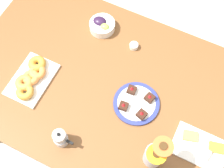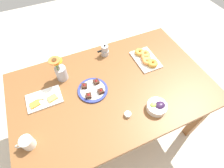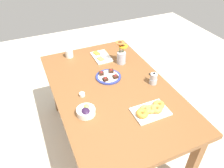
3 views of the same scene
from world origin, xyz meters
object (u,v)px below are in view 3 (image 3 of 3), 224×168
dining_table (112,95)px  flower_vase (121,56)px  moka_pot (153,79)px  dessert_plate (108,76)px  cheese_platter (101,57)px  jam_cup_honey (82,95)px  croissant_platter (151,110)px  grape_bowl (86,111)px  coffee_mug (69,53)px

dining_table → flower_vase: 0.45m
dining_table → moka_pot: moka_pot is taller
dining_table → dessert_plate: size_ratio=6.72×
dessert_plate → moka_pot: size_ratio=2.00×
cheese_platter → moka_pot: bearing=-156.7°
dining_table → jam_cup_honey: (-0.00, 0.28, 0.10)m
dessert_plate → flower_vase: flower_vase is taller
cheese_platter → moka_pot: moka_pot is taller
croissant_platter → moka_pot: moka_pot is taller
grape_bowl → moka_pot: moka_pot is taller
croissant_platter → flower_vase: 0.75m
dining_table → moka_pot: size_ratio=13.45×
dining_table → dessert_plate: (0.15, -0.03, 0.10)m
flower_vase → dessert_plate: bearing=129.6°
dining_table → coffee_mug: coffee_mug is taller
croissant_platter → cheese_platter: bearing=2.9°
cheese_platter → flower_vase: flower_vase is taller
coffee_mug → dessert_plate: coffee_mug is taller
dining_table → jam_cup_honey: jam_cup_honey is taller
dessert_plate → croissant_platter: bearing=-167.8°
croissant_platter → moka_pot: bearing=-35.1°
moka_pot → flower_vase: bearing=14.8°
dining_table → coffee_mug: bearing=16.9°
dessert_plate → dining_table: bearing=168.9°
flower_vase → dining_table: bearing=143.2°
grape_bowl → croissant_platter: (-0.18, -0.46, -0.01)m
croissant_platter → flower_vase: (0.74, -0.10, 0.06)m
dining_table → coffee_mug: (0.68, 0.21, 0.13)m
dining_table → grape_bowl: 0.40m
flower_vase → moka_pot: bearing=-165.2°
grape_bowl → dining_table: bearing=-55.2°
croissant_platter → dessert_plate: same height
jam_cup_honey → dessert_plate: (0.16, -0.31, -0.00)m
moka_pot → cheese_platter: bearing=23.3°
grape_bowl → cheese_platter: 0.85m
flower_vase → moka_pot: flower_vase is taller
cheese_platter → croissant_platter: croissant_platter is taller
grape_bowl → cheese_platter: bearing=-29.3°
cheese_platter → jam_cup_honey: bearing=144.3°
flower_vase → croissant_platter: bearing=172.1°
cheese_platter → dessert_plate: bearing=168.9°
croissant_platter → coffee_mug: bearing=18.3°
dessert_plate → cheese_platter: bearing=-11.1°
jam_cup_honey → flower_vase: bearing=-57.1°
flower_vase → grape_bowl: bearing=134.5°
grape_bowl → croissant_platter: size_ratio=0.52×
dessert_plate → moka_pot: moka_pot is taller
dining_table → grape_bowl: size_ratio=10.94×
dessert_plate → moka_pot: (-0.25, -0.34, 0.04)m
coffee_mug → flower_vase: 0.57m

